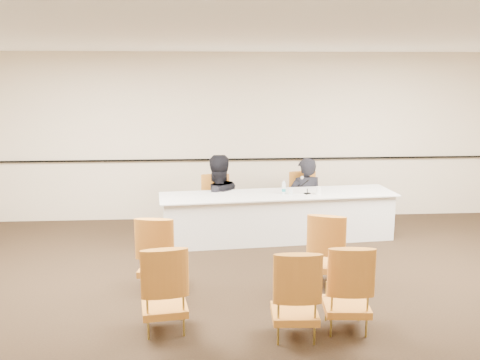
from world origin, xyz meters
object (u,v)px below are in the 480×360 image
object	(u,v)px
water_bottle	(284,187)
aud_chair_front_left	(159,252)
microphone	(307,186)
aud_chair_back_mid	(295,293)
panel_table	(278,216)
aud_chair_back_right	(347,286)
panelist_second	(217,208)
coffee_cup	(318,191)
aud_chair_front_right	(328,248)
panelist_main_chair	(305,201)
panelist_second_chair	(217,204)
drinking_glass	(291,191)
aud_chair_back_left	(164,287)
panelist_main	(305,205)

from	to	relation	value
water_bottle	aud_chair_front_left	xyz separation A→B (m)	(-1.83, -1.87, -0.38)
microphone	aud_chair_back_mid	size ratio (longest dim) A/B	0.29
panel_table	aud_chair_back_right	xyz separation A→B (m)	(0.29, -3.10, 0.10)
panel_table	microphone	xyz separation A→B (m)	(0.45, -0.06, 0.51)
panelist_second	coffee_cup	xyz separation A→B (m)	(1.59, -0.57, 0.41)
aud_chair_front_right	coffee_cup	bearing A→B (deg)	101.83
panelist_main_chair	panelist_second	bearing A→B (deg)	180.00
microphone	aud_chair_back_right	bearing A→B (deg)	-119.19
panelist_second_chair	microphone	distance (m)	1.57
aud_chair_back_right	coffee_cup	bearing A→B (deg)	88.46
panel_table	panelist_second_chair	distance (m)	1.08
aud_chair_front_left	panelist_second	bearing A→B (deg)	81.21
aud_chair_front_left	coffee_cup	bearing A→B (deg)	46.43
microphone	drinking_glass	distance (m)	0.28
aud_chair_front_left	aud_chair_front_right	bearing A→B (deg)	9.13
microphone	coffee_cup	world-z (taller)	microphone
aud_chair_back_right	panelist_second	bearing A→B (deg)	114.28
aud_chair_front_right	aud_chair_back_mid	world-z (taller)	same
aud_chair_back_left	aud_chair_back_mid	distance (m)	1.35
panelist_second_chair	coffee_cup	xyz separation A→B (m)	(1.59, -0.57, 0.34)
aud_chair_front_right	aud_chair_back_left	xyz separation A→B (m)	(-1.98, -1.10, 0.00)
panelist_main	aud_chair_back_right	distance (m)	3.72
panel_table	panelist_main_chair	distance (m)	0.83
panelist_main_chair	microphone	bearing A→B (deg)	-103.99
coffee_cup	aud_chair_front_right	world-z (taller)	aud_chair_front_right
panelist_second_chair	aud_chair_front_left	distance (m)	2.47
coffee_cup	aud_chair_back_right	distance (m)	3.04
panel_table	panelist_main	bearing A→B (deg)	42.47
drinking_glass	microphone	bearing A→B (deg)	1.84
panel_table	panelist_main_chair	size ratio (longest dim) A/B	3.95
aud_chair_back_mid	aud_chair_front_left	bearing A→B (deg)	140.64
panel_table	aud_chair_front_right	xyz separation A→B (m)	(0.37, -1.89, 0.10)
drinking_glass	aud_chair_front_left	world-z (taller)	aud_chair_front_left
panel_table	panelist_main_chair	xyz separation A→B (m)	(0.56, 0.61, 0.10)
panelist_main_chair	water_bottle	size ratio (longest dim) A/B	4.52
aud_chair_back_left	aud_chair_back_mid	xyz separation A→B (m)	(1.33, -0.23, 0.00)
water_bottle	drinking_glass	world-z (taller)	water_bottle
panelist_second_chair	aud_chair_front_right	bearing A→B (deg)	-65.88
panelist_second_chair	drinking_glass	size ratio (longest dim) A/B	9.50
aud_chair_back_left	aud_chair_back_right	world-z (taller)	same
drinking_glass	aud_chair_front_left	distance (m)	2.67
microphone	drinking_glass	size ratio (longest dim) A/B	2.73
panelist_main_chair	panelist_second_chair	xyz separation A→B (m)	(-1.53, -0.14, 0.00)
aud_chair_back_left	aud_chair_back_mid	bearing A→B (deg)	-18.08
aud_chair_front_right	microphone	bearing A→B (deg)	107.29
aud_chair_front_left	aud_chair_back_left	bearing A→B (deg)	-73.44
panelist_second	water_bottle	size ratio (longest dim) A/B	8.62
panelist_second_chair	aud_chair_back_left	world-z (taller)	same
coffee_cup	aud_chair_front_right	size ratio (longest dim) A/B	0.13
panelist_main	drinking_glass	world-z (taller)	panelist_main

